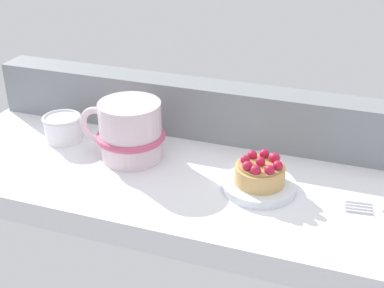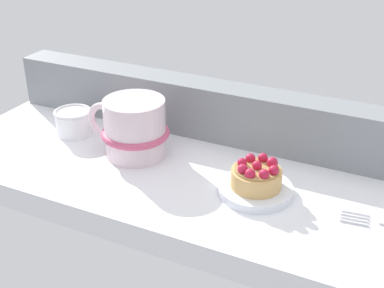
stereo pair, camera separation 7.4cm
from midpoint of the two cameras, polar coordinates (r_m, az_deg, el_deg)
The scene contains 6 objects.
ground_plane at distance 76.44cm, azimuth -0.48°, elevation -4.70°, with size 86.20×30.27×3.79cm, color white.
window_rail_back at distance 83.74cm, azimuth 2.36°, elevation 3.24°, with size 84.47×5.68×8.94cm, color gray.
dessert_plate at distance 72.04cm, azimuth 4.42°, elevation -4.69°, with size 10.20×10.20×1.18cm.
raspberry_tart at distance 70.86cm, azimuth 4.50°, elevation -3.14°, with size 6.87×6.87×3.97cm.
coffee_mug at distance 79.24cm, azimuth -9.54°, elevation 1.34°, with size 13.89×10.51×9.03cm.
sugar_bowl at distance 87.77cm, azimuth -16.33°, elevation 1.71°, with size 6.31×6.31×4.25cm.
Camera 1 is at (18.71, -62.23, 38.81)cm, focal length 48.75 mm.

